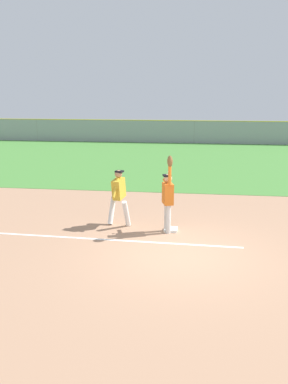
{
  "coord_description": "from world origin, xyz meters",
  "views": [
    {
      "loc": [
        0.39,
        -9.89,
        4.05
      ],
      "look_at": [
        -1.21,
        2.24,
        1.05
      ],
      "focal_mm": 39.37,
      "sensor_mm": 36.0,
      "label": 1
    }
  ],
  "objects_px": {
    "parked_car_white": "(139,130)",
    "parked_car_black": "(193,130)",
    "runner": "(119,194)",
    "parked_car_blue": "(246,131)",
    "baseball": "(169,172)",
    "first_base": "(171,229)",
    "fielder": "(168,195)"
  },
  "relations": [
    {
      "from": "parked_car_white",
      "to": "parked_car_black",
      "type": "relative_size",
      "value": 0.98
    },
    {
      "from": "runner",
      "to": "parked_car_blue",
      "type": "relative_size",
      "value": 0.38
    },
    {
      "from": "baseball",
      "to": "parked_car_blue",
      "type": "xyz_separation_m",
      "value": [
        4.61,
        23.73,
        -1.06
      ]
    },
    {
      "from": "first_base",
      "to": "parked_car_white",
      "type": "xyz_separation_m",
      "value": [
        -4.42,
        24.06,
        0.63
      ]
    },
    {
      "from": "first_base",
      "to": "baseball",
      "type": "distance_m",
      "value": 1.7
    },
    {
      "from": "fielder",
      "to": "baseball",
      "type": "relative_size",
      "value": 30.81
    },
    {
      "from": "first_base",
      "to": "runner",
      "type": "height_order",
      "value": "runner"
    },
    {
      "from": "fielder",
      "to": "parked_car_white",
      "type": "xyz_separation_m",
      "value": [
        -4.33,
        24.18,
        -0.45
      ]
    },
    {
      "from": "runner",
      "to": "parked_car_white",
      "type": "distance_m",
      "value": 23.92
    },
    {
      "from": "first_base",
      "to": "runner",
      "type": "relative_size",
      "value": 0.22
    },
    {
      "from": "first_base",
      "to": "fielder",
      "type": "xyz_separation_m",
      "value": [
        -0.09,
        -0.12,
        1.08
      ]
    },
    {
      "from": "baseball",
      "to": "parked_car_black",
      "type": "bearing_deg",
      "value": 89.24
    },
    {
      "from": "first_base",
      "to": "baseball",
      "type": "relative_size",
      "value": 5.14
    },
    {
      "from": "first_base",
      "to": "runner",
      "type": "bearing_deg",
      "value": 169.23
    },
    {
      "from": "fielder",
      "to": "runner",
      "type": "distance_m",
      "value": 1.57
    },
    {
      "from": "first_base",
      "to": "parked_car_black",
      "type": "height_order",
      "value": "parked_car_black"
    },
    {
      "from": "parked_car_black",
      "to": "parked_car_blue",
      "type": "bearing_deg",
      "value": -5.92
    },
    {
      "from": "parked_car_blue",
      "to": "parked_car_black",
      "type": "bearing_deg",
      "value": 175.11
    },
    {
      "from": "parked_car_black",
      "to": "baseball",
      "type": "bearing_deg",
      "value": -95.13
    },
    {
      "from": "first_base",
      "to": "parked_car_blue",
      "type": "relative_size",
      "value": 0.08
    },
    {
      "from": "fielder",
      "to": "parked_car_black",
      "type": "bearing_deg",
      "value": -107.27
    },
    {
      "from": "parked_car_black",
      "to": "fielder",
      "type": "bearing_deg",
      "value": -95.12
    },
    {
      "from": "fielder",
      "to": "parked_car_black",
      "type": "height_order",
      "value": "fielder"
    },
    {
      "from": "fielder",
      "to": "parked_car_blue",
      "type": "height_order",
      "value": "fielder"
    },
    {
      "from": "first_base",
      "to": "parked_car_white",
      "type": "distance_m",
      "value": 24.47
    },
    {
      "from": "fielder",
      "to": "parked_car_black",
      "type": "relative_size",
      "value": 0.5
    },
    {
      "from": "fielder",
      "to": "runner",
      "type": "xyz_separation_m",
      "value": [
        -1.51,
        0.43,
        -0.12
      ]
    },
    {
      "from": "parked_car_white",
      "to": "parked_car_blue",
      "type": "bearing_deg",
      "value": 0.1
    },
    {
      "from": "parked_car_white",
      "to": "runner",
      "type": "bearing_deg",
      "value": -81.87
    },
    {
      "from": "fielder",
      "to": "runner",
      "type": "height_order",
      "value": "fielder"
    },
    {
      "from": "baseball",
      "to": "parked_car_blue",
      "type": "relative_size",
      "value": 0.02
    },
    {
      "from": "fielder",
      "to": "parked_car_white",
      "type": "relative_size",
      "value": 0.51
    }
  ]
}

